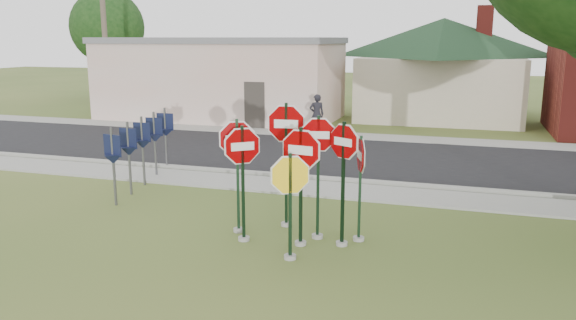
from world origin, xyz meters
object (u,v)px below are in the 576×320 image
(stop_sign_yellow, at_px, (290,194))
(utility_pole_near, at_px, (104,22))
(pedestrian, at_px, (317,114))
(stop_sign_center, at_px, (301,169))
(stop_sign_left, at_px, (243,168))

(stop_sign_yellow, bearing_deg, utility_pole_near, 134.09)
(pedestrian, bearing_deg, stop_sign_center, 78.36)
(stop_sign_center, xyz_separation_m, stop_sign_left, (-1.21, -0.11, -0.03))
(stop_sign_yellow, xyz_separation_m, utility_pole_near, (-14.29, 14.75, 3.67))
(stop_sign_yellow, bearing_deg, stop_sign_left, 151.39)
(stop_sign_center, distance_m, pedestrian, 13.22)
(stop_sign_center, relative_size, stop_sign_yellow, 1.18)
(utility_pole_near, bearing_deg, stop_sign_left, -47.16)
(pedestrian, bearing_deg, stop_sign_left, 73.08)
(utility_pole_near, distance_m, pedestrian, 11.98)
(pedestrian, bearing_deg, stop_sign_yellow, 77.70)
(utility_pole_near, bearing_deg, stop_sign_center, -44.40)
(stop_sign_yellow, xyz_separation_m, stop_sign_left, (-1.23, 0.67, 0.28))
(stop_sign_center, distance_m, utility_pole_near, 20.26)
(utility_pole_near, relative_size, pedestrian, 5.40)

